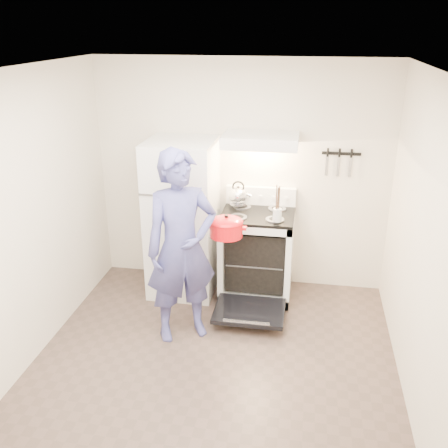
{
  "coord_description": "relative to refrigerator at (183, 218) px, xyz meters",
  "views": [
    {
      "loc": [
        0.71,
        -3.4,
        2.82
      ],
      "look_at": [
        -0.05,
        1.0,
        1.0
      ],
      "focal_mm": 40.0,
      "sensor_mm": 36.0,
      "label": 1
    }
  ],
  "objects": [
    {
      "name": "knife_strip",
      "position": [
        1.63,
        0.33,
        0.7
      ],
      "size": [
        0.4,
        0.02,
        0.03
      ],
      "primitive_type": "cube",
      "color": "black",
      "rests_on": "back_wall"
    },
    {
      "name": "person",
      "position": [
        0.21,
        -0.87,
        0.06
      ],
      "size": [
        0.79,
        0.71,
        1.83
      ],
      "primitive_type": "imported",
      "rotation": [
        0.0,
        0.0,
        0.52
      ],
      "color": "navy",
      "rests_on": "floor"
    },
    {
      "name": "cooktop",
      "position": [
        0.81,
        0.02,
        0.09
      ],
      "size": [
        0.76,
        0.65,
        0.03
      ],
      "primitive_type": "cube",
      "color": "black",
      "rests_on": "stove_body"
    },
    {
      "name": "back_wall",
      "position": [
        0.58,
        0.35,
        0.4
      ],
      "size": [
        3.2,
        0.02,
        2.5
      ],
      "primitive_type": "cube",
      "color": "beige",
      "rests_on": "ground"
    },
    {
      "name": "dutch_oven",
      "position": [
        0.58,
        -0.59,
        0.16
      ],
      "size": [
        0.38,
        0.31,
        0.24
      ],
      "primitive_type": null,
      "color": "red",
      "rests_on": "person"
    },
    {
      "name": "refrigerator",
      "position": [
        0.0,
        0.0,
        0.0
      ],
      "size": [
        0.7,
        0.7,
        1.7
      ],
      "primitive_type": "cube",
      "color": "white",
      "rests_on": "floor"
    },
    {
      "name": "oven_door",
      "position": [
        0.81,
        -0.57,
        -0.72
      ],
      "size": [
        0.7,
        0.54,
        0.04
      ],
      "primitive_type": "cube",
      "color": "black",
      "rests_on": "floor"
    },
    {
      "name": "pizza_stone",
      "position": [
        0.88,
        -0.07,
        -0.4
      ],
      "size": [
        0.31,
        0.31,
        0.02
      ],
      "primitive_type": "cylinder",
      "color": "#856143",
      "rests_on": "oven_rack"
    },
    {
      "name": "backsplash",
      "position": [
        0.81,
        0.31,
        0.2
      ],
      "size": [
        0.76,
        0.07,
        0.2
      ],
      "primitive_type": "cube",
      "color": "white",
      "rests_on": "cooktop"
    },
    {
      "name": "floor",
      "position": [
        0.58,
        -1.45,
        -0.85
      ],
      "size": [
        3.6,
        3.6,
        0.0
      ],
      "primitive_type": "plane",
      "color": "#4E3D35",
      "rests_on": "ground"
    },
    {
      "name": "stove_body",
      "position": [
        0.81,
        0.02,
        -0.39
      ],
      "size": [
        0.76,
        0.65,
        0.92
      ],
      "primitive_type": "cube",
      "color": "white",
      "rests_on": "floor"
    },
    {
      "name": "oven_rack",
      "position": [
        0.81,
        0.02,
        -0.41
      ],
      "size": [
        0.6,
        0.52,
        0.01
      ],
      "primitive_type": "cube",
      "color": "slate",
      "rests_on": "stove_body"
    },
    {
      "name": "tea_kettle",
      "position": [
        0.58,
        0.17,
        0.25
      ],
      "size": [
        0.24,
        0.2,
        0.3
      ],
      "primitive_type": null,
      "color": "silver",
      "rests_on": "cooktop"
    },
    {
      "name": "utensil_jar",
      "position": [
        1.03,
        -0.24,
        0.2
      ],
      "size": [
        0.1,
        0.1,
        0.13
      ],
      "primitive_type": "cylinder",
      "rotation": [
        0.0,
        0.0,
        0.12
      ],
      "color": "silver",
      "rests_on": "cooktop"
    },
    {
      "name": "range_hood",
      "position": [
        0.81,
        0.1,
        0.86
      ],
      "size": [
        0.76,
        0.5,
        0.12
      ],
      "primitive_type": "cube",
      "color": "white",
      "rests_on": "back_wall"
    }
  ]
}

